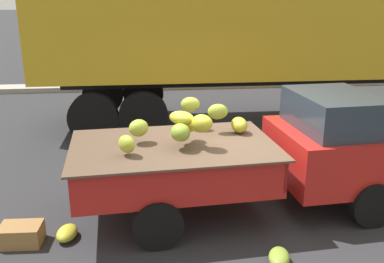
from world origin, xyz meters
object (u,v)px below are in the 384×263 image
object	(u,v)px
semi_trailer	(288,18)
produce_crate	(21,234)
pickup_truck	(306,149)
fallen_banana_bunch_near_tailgate	(67,233)
fallen_banana_bunch_by_wheel	(279,257)

from	to	relation	value
semi_trailer	produce_crate	distance (m)	7.69
pickup_truck	produce_crate	xyz separation A→B (m)	(-3.97, -0.70, -0.75)
fallen_banana_bunch_near_tailgate	fallen_banana_bunch_by_wheel	bearing A→B (deg)	-17.92
pickup_truck	fallen_banana_bunch_by_wheel	world-z (taller)	pickup_truck
semi_trailer	fallen_banana_bunch_by_wheel	distance (m)	6.78
pickup_truck	fallen_banana_bunch_near_tailgate	bearing A→B (deg)	-173.46
pickup_truck	fallen_banana_bunch_by_wheel	size ratio (longest dim) A/B	12.84
semi_trailer	fallen_banana_bunch_by_wheel	bearing A→B (deg)	-108.08
fallen_banana_bunch_near_tailgate	fallen_banana_bunch_by_wheel	xyz separation A→B (m)	(2.59, -0.84, 0.00)
fallen_banana_bunch_near_tailgate	produce_crate	size ratio (longest dim) A/B	0.76
pickup_truck	fallen_banana_bunch_near_tailgate	world-z (taller)	pickup_truck
semi_trailer	produce_crate	bearing A→B (deg)	-134.40
pickup_truck	fallen_banana_bunch_by_wheel	xyz separation A→B (m)	(-0.82, -1.49, -0.80)
fallen_banana_bunch_near_tailgate	semi_trailer	bearing A→B (deg)	48.67
semi_trailer	produce_crate	xyz separation A→B (m)	(-5.11, -5.22, -2.41)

